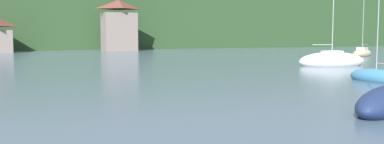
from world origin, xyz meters
name	(u,v)px	position (x,y,z in m)	size (l,w,h in m)	color
wooded_hillside	(85,26)	(9.49, 138.85, 5.55)	(352.00, 48.13, 23.29)	#2D4C28
shore_building_westcentral	(0,36)	(-10.69, 106.68, 2.95)	(4.50, 5.94, 6.05)	gray
shore_building_central	(119,26)	(10.69, 106.40, 4.81)	(6.53, 5.36, 9.92)	gray
sailboat_far_2	(362,54)	(37.75, 70.79, 0.38)	(6.17, 4.42, 8.85)	#CCBC8E
sailboat_mid_5	(376,78)	(12.79, 45.08, 0.27)	(1.62, 4.61, 6.22)	teal
sailboat_far_7	(332,61)	(20.42, 57.70, 0.47)	(7.16, 3.80, 10.97)	white
mooring_buoy_far	(332,59)	(28.04, 66.11, 0.00)	(0.52, 0.52, 0.52)	yellow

